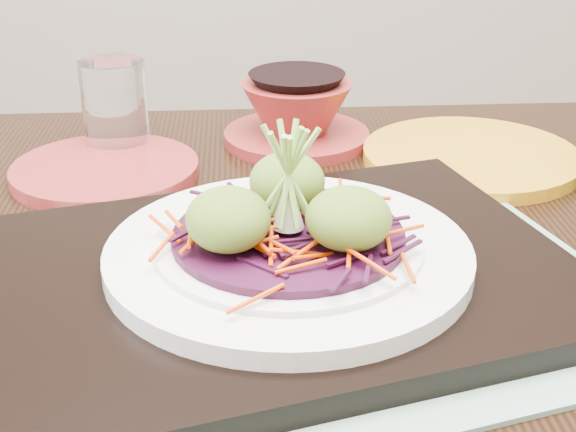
{
  "coord_description": "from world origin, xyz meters",
  "views": [
    {
      "loc": [
        -0.1,
        -0.56,
        1.02
      ],
      "look_at": [
        -0.1,
        -0.02,
        0.76
      ],
      "focal_mm": 50.0,
      "sensor_mm": 36.0,
      "label": 1
    }
  ],
  "objects_px": {
    "dining_table": "(295,343)",
    "terracotta_bowl_set": "(297,116)",
    "terracotta_side_plate": "(105,170)",
    "serving_tray": "(288,274)",
    "yellow_plate": "(471,157)",
    "white_plate": "(288,252)",
    "water_glass": "(115,107)"
  },
  "relations": [
    {
      "from": "terracotta_side_plate",
      "to": "yellow_plate",
      "type": "bearing_deg",
      "value": 4.96
    },
    {
      "from": "white_plate",
      "to": "water_glass",
      "type": "xyz_separation_m",
      "value": [
        -0.18,
        0.3,
        0.02
      ]
    },
    {
      "from": "terracotta_side_plate",
      "to": "yellow_plate",
      "type": "height_order",
      "value": "same"
    },
    {
      "from": "dining_table",
      "to": "terracotta_bowl_set",
      "type": "height_order",
      "value": "terracotta_bowl_set"
    },
    {
      "from": "serving_tray",
      "to": "yellow_plate",
      "type": "height_order",
      "value": "serving_tray"
    },
    {
      "from": "dining_table",
      "to": "water_glass",
      "type": "height_order",
      "value": "water_glass"
    },
    {
      "from": "terracotta_bowl_set",
      "to": "water_glass",
      "type": "bearing_deg",
      "value": -172.89
    },
    {
      "from": "dining_table",
      "to": "terracotta_side_plate",
      "type": "bearing_deg",
      "value": 136.63
    },
    {
      "from": "yellow_plate",
      "to": "dining_table",
      "type": "bearing_deg",
      "value": -134.47
    },
    {
      "from": "dining_table",
      "to": "yellow_plate",
      "type": "distance_m",
      "value": 0.29
    },
    {
      "from": "serving_tray",
      "to": "yellow_plate",
      "type": "bearing_deg",
      "value": 35.15
    },
    {
      "from": "serving_tray",
      "to": "terracotta_side_plate",
      "type": "bearing_deg",
      "value": 110.75
    },
    {
      "from": "terracotta_side_plate",
      "to": "dining_table",
      "type": "bearing_deg",
      "value": -40.38
    },
    {
      "from": "serving_tray",
      "to": "terracotta_bowl_set",
      "type": "distance_m",
      "value": 0.32
    },
    {
      "from": "white_plate",
      "to": "terracotta_bowl_set",
      "type": "relative_size",
      "value": 1.4
    },
    {
      "from": "terracotta_bowl_set",
      "to": "yellow_plate",
      "type": "distance_m",
      "value": 0.19
    },
    {
      "from": "dining_table",
      "to": "terracotta_side_plate",
      "type": "relative_size",
      "value": 6.32
    },
    {
      "from": "serving_tray",
      "to": "yellow_plate",
      "type": "distance_m",
      "value": 0.32
    },
    {
      "from": "serving_tray",
      "to": "water_glass",
      "type": "relative_size",
      "value": 4.22
    },
    {
      "from": "dining_table",
      "to": "terracotta_bowl_set",
      "type": "distance_m",
      "value": 0.28
    },
    {
      "from": "terracotta_side_plate",
      "to": "terracotta_bowl_set",
      "type": "relative_size",
      "value": 0.97
    },
    {
      "from": "white_plate",
      "to": "terracotta_side_plate",
      "type": "bearing_deg",
      "value": 128.62
    },
    {
      "from": "terracotta_side_plate",
      "to": "water_glass",
      "type": "bearing_deg",
      "value": 89.83
    },
    {
      "from": "dining_table",
      "to": "water_glass",
      "type": "distance_m",
      "value": 0.33
    },
    {
      "from": "yellow_plate",
      "to": "serving_tray",
      "type": "bearing_deg",
      "value": -126.99
    },
    {
      "from": "dining_table",
      "to": "terracotta_bowl_set",
      "type": "bearing_deg",
      "value": 85.41
    },
    {
      "from": "dining_table",
      "to": "serving_tray",
      "type": "xyz_separation_m",
      "value": [
        -0.01,
        -0.07,
        0.11
      ]
    },
    {
      "from": "dining_table",
      "to": "yellow_plate",
      "type": "height_order",
      "value": "yellow_plate"
    },
    {
      "from": "white_plate",
      "to": "terracotta_bowl_set",
      "type": "xyz_separation_m",
      "value": [
        0.01,
        0.32,
        -0.0
      ]
    },
    {
      "from": "white_plate",
      "to": "water_glass",
      "type": "bearing_deg",
      "value": 120.95
    },
    {
      "from": "dining_table",
      "to": "serving_tray",
      "type": "relative_size",
      "value": 2.84
    },
    {
      "from": "terracotta_bowl_set",
      "to": "yellow_plate",
      "type": "relative_size",
      "value": 0.86
    }
  ]
}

